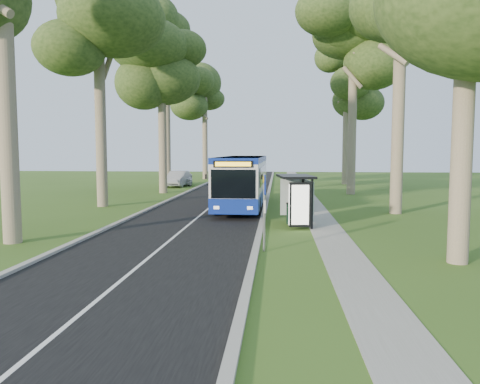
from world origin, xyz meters
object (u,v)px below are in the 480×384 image
at_px(bus_stop_sign, 264,204).
at_px(bus_shelter, 299,191).
at_px(litter_bin, 292,213).
at_px(car_white, 184,178).
at_px(car_silver, 178,179).
at_px(bus, 243,181).

height_order(bus_stop_sign, bus_shelter, bus_stop_sign).
height_order(bus_shelter, litter_bin, bus_shelter).
xyz_separation_m(car_white, car_silver, (-0.18, -2.00, 0.05)).
xyz_separation_m(bus_shelter, car_white, (-10.80, 26.32, -0.96)).
xyz_separation_m(bus_stop_sign, car_silver, (-9.54, 29.87, -0.92)).
bearing_deg(litter_bin, bus_stop_sign, -100.29).
bearing_deg(litter_bin, bus, 114.09).
height_order(litter_bin, car_white, car_white).
height_order(car_white, car_silver, car_silver).
xyz_separation_m(bus, car_white, (-7.63, 18.89, -0.92)).
relative_size(bus_stop_sign, litter_bin, 2.69).
relative_size(bus, car_silver, 2.53).
distance_m(bus_stop_sign, car_silver, 31.37).
distance_m(bus, litter_bin, 7.21).
relative_size(bus_stop_sign, car_silver, 0.58).
distance_m(bus, car_white, 20.40).
bearing_deg(bus, litter_bin, -65.46).
xyz_separation_m(bus_stop_sign, bus_shelter, (1.45, 5.55, -0.02)).
distance_m(bus_stop_sign, litter_bin, 6.69).
bearing_deg(bus_shelter, bus_stop_sign, -111.88).
bearing_deg(car_white, car_silver, -104.73).
bearing_deg(car_white, bus_stop_sign, -83.20).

